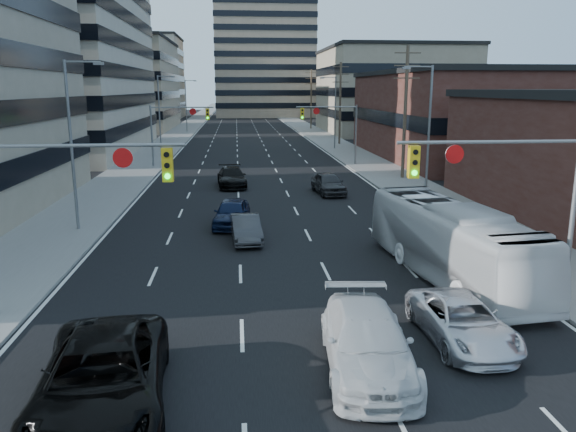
% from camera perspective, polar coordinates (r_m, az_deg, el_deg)
% --- Properties ---
extents(road_surface, '(18.00, 300.00, 0.02)m').
position_cam_1_polar(road_surface, '(140.63, -4.51, 9.72)').
color(road_surface, black).
rests_on(road_surface, ground).
extents(sidewalk_left, '(5.00, 300.00, 0.15)m').
position_cam_1_polar(sidewalk_left, '(140.94, -9.26, 9.63)').
color(sidewalk_left, slate).
rests_on(sidewalk_left, ground).
extents(sidewalk_right, '(5.00, 300.00, 0.15)m').
position_cam_1_polar(sidewalk_right, '(141.24, 0.23, 9.80)').
color(sidewalk_right, slate).
rests_on(sidewalk_right, ground).
extents(office_left_mid, '(26.00, 34.00, 28.00)m').
position_cam_1_polar(office_left_mid, '(75.04, -25.91, 16.52)').
color(office_left_mid, '#ADA089').
rests_on(office_left_mid, ground).
extents(office_left_far, '(20.00, 30.00, 16.00)m').
position_cam_1_polar(office_left_far, '(112.61, -16.97, 12.52)').
color(office_left_far, gray).
rests_on(office_left_far, ground).
extents(storefront_right_mid, '(20.00, 30.00, 9.00)m').
position_cam_1_polar(storefront_right_mid, '(65.78, 18.20, 9.53)').
color(storefront_right_mid, '#472119').
rests_on(storefront_right_mid, ground).
extents(office_right_far, '(22.00, 28.00, 14.00)m').
position_cam_1_polar(office_right_far, '(102.01, 10.29, 12.32)').
color(office_right_far, gray).
rests_on(office_right_far, ground).
extents(apartment_tower, '(26.00, 26.00, 58.00)m').
position_cam_1_polar(apartment_tower, '(162.02, -2.54, 20.43)').
color(apartment_tower, gray).
rests_on(apartment_tower, ground).
extents(bg_block_left, '(24.00, 24.00, 20.00)m').
position_cam_1_polar(bg_block_left, '(152.69, -15.49, 13.30)').
color(bg_block_left, '#ADA089').
rests_on(bg_block_left, ground).
extents(bg_block_right, '(22.00, 22.00, 12.00)m').
position_cam_1_polar(bg_block_right, '(144.44, 8.54, 12.08)').
color(bg_block_right, gray).
rests_on(bg_block_right, ground).
extents(signal_near_left, '(6.59, 0.33, 6.00)m').
position_cam_1_polar(signal_near_left, '(19.51, -21.85, 2.33)').
color(signal_near_left, slate).
rests_on(signal_near_left, ground).
extents(signal_near_right, '(6.59, 0.33, 6.00)m').
position_cam_1_polar(signal_near_right, '(20.87, 21.35, 3.00)').
color(signal_near_right, slate).
rests_on(signal_near_right, ground).
extents(signal_far_left, '(6.09, 0.33, 6.00)m').
position_cam_1_polar(signal_far_left, '(55.81, -11.35, 9.23)').
color(signal_far_left, slate).
rests_on(signal_far_left, ground).
extents(signal_far_right, '(6.09, 0.33, 6.00)m').
position_cam_1_polar(signal_far_right, '(56.31, 4.61, 9.47)').
color(signal_far_right, slate).
rests_on(signal_far_right, ground).
extents(utility_pole_block, '(2.20, 0.28, 11.00)m').
position_cam_1_polar(utility_pole_block, '(48.52, 11.82, 10.45)').
color(utility_pole_block, '#4C3D2D').
rests_on(utility_pole_block, ground).
extents(utility_pole_midblock, '(2.20, 0.28, 11.00)m').
position_cam_1_polar(utility_pole_midblock, '(77.71, 5.32, 11.46)').
color(utility_pole_midblock, '#4C3D2D').
rests_on(utility_pole_midblock, ground).
extents(utility_pole_distant, '(2.20, 0.28, 11.00)m').
position_cam_1_polar(utility_pole_distant, '(107.35, 2.36, 11.87)').
color(utility_pole_distant, '#4C3D2D').
rests_on(utility_pole_distant, ground).
extents(streetlight_left_near, '(2.03, 0.22, 9.00)m').
position_cam_1_polar(streetlight_left_near, '(31.67, -20.93, 7.43)').
color(streetlight_left_near, slate).
rests_on(streetlight_left_near, ground).
extents(streetlight_left_mid, '(2.03, 0.22, 9.00)m').
position_cam_1_polar(streetlight_left_mid, '(66.01, -12.81, 10.34)').
color(streetlight_left_mid, slate).
rests_on(streetlight_left_mid, ground).
extents(streetlight_left_far, '(2.03, 0.22, 9.00)m').
position_cam_1_polar(streetlight_left_far, '(100.80, -10.23, 11.21)').
color(streetlight_left_far, slate).
rests_on(streetlight_left_far, ground).
extents(streetlight_right_near, '(2.03, 0.22, 9.00)m').
position_cam_1_polar(streetlight_right_near, '(37.53, 13.91, 8.62)').
color(streetlight_right_near, slate).
rests_on(streetlight_right_near, ground).
extents(streetlight_right_far, '(2.03, 0.22, 9.00)m').
position_cam_1_polar(streetlight_right_far, '(71.50, 4.69, 10.78)').
color(streetlight_right_far, slate).
rests_on(streetlight_right_far, ground).
extents(black_pickup, '(3.54, 6.63, 1.77)m').
position_cam_1_polar(black_pickup, '(14.45, -18.37, -15.44)').
color(black_pickup, black).
rests_on(black_pickup, ground).
extents(white_van, '(2.74, 5.79, 1.63)m').
position_cam_1_polar(white_van, '(15.87, 8.02, -12.50)').
color(white_van, silver).
rests_on(white_van, ground).
extents(silver_suv, '(2.37, 4.87, 1.34)m').
position_cam_1_polar(silver_suv, '(18.14, 17.25, -10.15)').
color(silver_suv, silver).
rests_on(silver_suv, ground).
extents(transit_bus, '(3.90, 11.29, 3.08)m').
position_cam_1_polar(transit_bus, '(23.62, 16.19, -2.48)').
color(transit_bus, silver).
rests_on(transit_bus, ground).
extents(sedan_blue, '(2.34, 4.68, 1.53)m').
position_cam_1_polar(sedan_blue, '(31.59, -5.72, 0.33)').
color(sedan_blue, black).
rests_on(sedan_blue, ground).
extents(sedan_grey_center, '(1.69, 4.09, 1.32)m').
position_cam_1_polar(sedan_grey_center, '(28.42, -4.31, -1.28)').
color(sedan_grey_center, '#333235').
rests_on(sedan_grey_center, ground).
extents(sedan_black_far, '(2.50, 5.39, 1.52)m').
position_cam_1_polar(sedan_black_far, '(44.42, -5.74, 3.95)').
color(sedan_black_far, black).
rests_on(sedan_black_far, ground).
extents(sedan_grey_right, '(2.30, 4.81, 1.59)m').
position_cam_1_polar(sedan_grey_right, '(41.24, 4.13, 3.34)').
color(sedan_grey_right, '#2D2D30').
rests_on(sedan_grey_right, ground).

